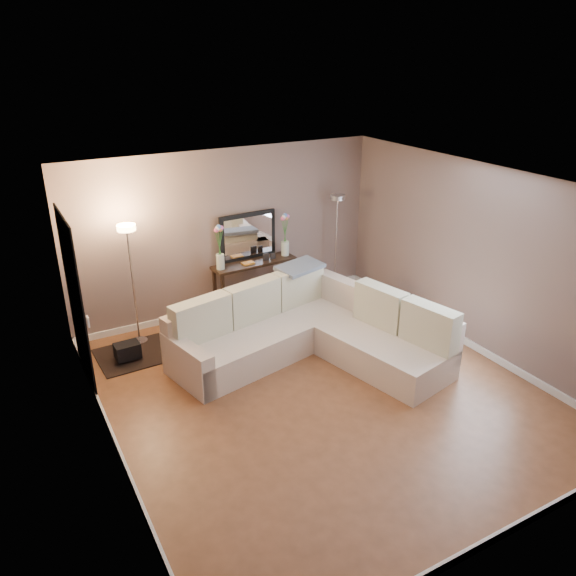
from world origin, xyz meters
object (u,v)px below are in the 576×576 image
sectional_sofa (307,331)px  floor_lamp_lit (130,261)px  console_table (250,284)px  floor_lamp_unlit (337,225)px

sectional_sofa → floor_lamp_lit: 2.61m
console_table → floor_lamp_unlit: (1.61, -0.03, 0.76)m
sectional_sofa → floor_lamp_unlit: size_ratio=1.90×
sectional_sofa → console_table: 1.63m
floor_lamp_lit → console_table: bearing=4.5°
sectional_sofa → floor_lamp_unlit: floor_lamp_unlit is taller
floor_lamp_lit → sectional_sofa: bearing=-37.1°
console_table → floor_lamp_unlit: bearing=-0.9°
floor_lamp_lit → floor_lamp_unlit: bearing=2.0°
floor_lamp_lit → floor_lamp_unlit: size_ratio=1.02×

